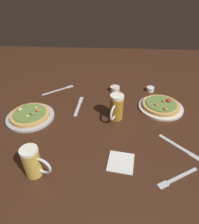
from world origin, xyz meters
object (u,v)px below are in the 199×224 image
object	(u,v)px
beer_mug_amber	(116,107)
fork_spare	(177,178)
ramekin_sauce	(115,89)
napkin_folded	(121,162)
beer_mug_dark	(33,162)
ramekin_butter	(150,89)
pizza_plate_near	(30,115)
fork_left	(59,90)
pizza_plate_far	(161,106)
knife_right	(79,106)
knife_spare	(180,147)

from	to	relation	value
beer_mug_amber	fork_spare	size ratio (longest dim) A/B	0.80
ramekin_sauce	napkin_folded	bearing A→B (deg)	-87.76
ramekin_sauce	beer_mug_dark	bearing A→B (deg)	-115.03
ramekin_butter	napkin_folded	xyz separation A→B (m)	(-0.22, -0.64, -0.01)
pizza_plate_near	beer_mug_dark	size ratio (longest dim) A/B	1.94
beer_mug_dark	fork_left	bearing A→B (deg)	95.10
pizza_plate_far	knife_right	distance (m)	0.50
pizza_plate_near	fork_spare	distance (m)	0.82
knife_right	napkin_folded	bearing A→B (deg)	-59.95
beer_mug_amber	fork_left	xyz separation A→B (m)	(-0.40, 0.30, -0.07)
beer_mug_amber	napkin_folded	world-z (taller)	beer_mug_amber
ramekin_butter	napkin_folded	bearing A→B (deg)	-108.77
fork_left	pizza_plate_far	bearing A→B (deg)	-15.16
beer_mug_amber	ramekin_butter	bearing A→B (deg)	53.35
ramekin_sauce	napkin_folded	xyz separation A→B (m)	(0.02, -0.63, -0.01)
knife_right	knife_spare	distance (m)	0.62
pizza_plate_near	knife_right	bearing A→B (deg)	27.47
pizza_plate_far	ramekin_sauce	size ratio (longest dim) A/B	4.12
ramekin_butter	napkin_folded	size ratio (longest dim) A/B	0.45
beer_mug_dark	ramekin_sauce	world-z (taller)	beer_mug_dark
ramekin_sauce	fork_left	distance (m)	0.39
fork_spare	pizza_plate_far	bearing A→B (deg)	86.99
fork_left	knife_spare	bearing A→B (deg)	-36.22
beer_mug_amber	knife_right	bearing A→B (deg)	154.70
pizza_plate_near	knife_spare	size ratio (longest dim) A/B	1.54
pizza_plate_far	ramekin_butter	size ratio (longest dim) A/B	5.10
ramekin_sauce	napkin_folded	distance (m)	0.63
knife_spare	napkin_folded	bearing A→B (deg)	-159.10
pizza_plate_near	pizza_plate_far	bearing A→B (deg)	10.59
knife_right	pizza_plate_near	bearing A→B (deg)	-152.53
beer_mug_dark	fork_spare	size ratio (longest dim) A/B	0.75
fork_left	knife_spare	distance (m)	0.86
knife_right	fork_spare	size ratio (longest dim) A/B	1.16
pizza_plate_near	fork_spare	xyz separation A→B (m)	(0.73, -0.36, -0.01)
beer_mug_amber	beer_mug_dark	bearing A→B (deg)	-129.90
ramekin_butter	napkin_folded	world-z (taller)	ramekin_butter
fork_left	knife_right	xyz separation A→B (m)	(0.17, -0.19, -0.00)
napkin_folded	knife_right	xyz separation A→B (m)	(-0.25, 0.43, -0.00)
ramekin_sauce	knife_right	world-z (taller)	ramekin_sauce
ramekin_butter	beer_mug_dark	bearing A→B (deg)	-128.48
knife_spare	fork_spare	bearing A→B (deg)	-107.46
beer_mug_amber	knife_spare	world-z (taller)	beer_mug_amber
fork_spare	napkin_folded	bearing A→B (deg)	163.43
ramekin_butter	knife_spare	distance (m)	0.54
pizza_plate_near	knife_spare	world-z (taller)	pizza_plate_near
pizza_plate_far	beer_mug_amber	bearing A→B (deg)	-157.13
ramekin_butter	knife_right	distance (m)	0.51
pizza_plate_far	beer_mug_dark	bearing A→B (deg)	-139.75
beer_mug_amber	fork_spare	distance (m)	0.47
pizza_plate_near	ramekin_sauce	world-z (taller)	pizza_plate_near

